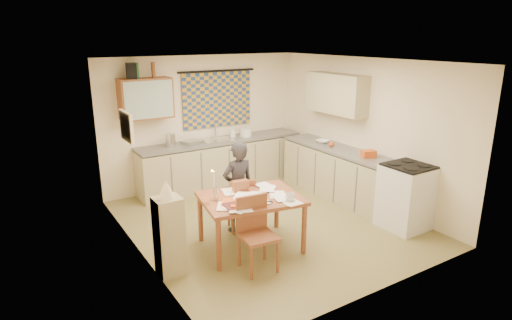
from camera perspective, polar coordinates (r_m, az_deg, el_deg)
floor at (r=6.85m, az=1.51°, el=-8.40°), size 4.00×4.50×0.02m
ceiling at (r=6.23m, az=1.68°, el=13.15°), size 4.00×4.50×0.02m
wall_back at (r=8.35m, az=-7.06°, el=5.14°), size 4.00×0.02×2.50m
wall_front at (r=4.80m, az=16.75°, el=-3.96°), size 4.00×0.02×2.50m
wall_left at (r=5.61m, az=-15.78°, el=-0.95°), size 0.02×4.50×2.50m
wall_right at (r=7.69m, az=14.18°, el=3.80°), size 0.02×4.50×2.50m
window_blind at (r=8.38m, az=-5.17°, el=8.01°), size 1.45×0.03×1.05m
curtain_rod at (r=8.30m, az=-5.20°, el=11.75°), size 1.60×0.04×0.04m
wall_cabinet at (r=7.68m, az=-14.47°, el=7.93°), size 0.90×0.34×0.70m
wall_cabinet_glass at (r=7.52m, az=-14.06°, el=7.79°), size 0.84×0.02×0.64m
upper_cabinet_right at (r=7.85m, az=10.66°, el=8.71°), size 0.34×1.30×0.70m
framed_print at (r=5.88m, az=-16.88°, el=4.30°), size 0.04×0.50×0.40m
print_canvas at (r=5.89m, az=-16.65°, el=4.33°), size 0.01×0.42×0.32m
counter_back at (r=8.37m, az=-4.56°, el=-0.40°), size 3.30×0.62×0.92m
counter_right at (r=7.70m, az=12.06°, el=-2.22°), size 0.62×2.95×0.92m
stove at (r=6.90m, az=19.35°, el=-4.61°), size 0.65×0.65×1.00m
sink at (r=8.23m, az=-5.09°, el=2.38°), size 0.61×0.53×0.10m
tap at (r=8.36m, az=-5.45°, el=3.87°), size 0.04×0.04×0.28m
dish_rack at (r=7.99m, az=-8.50°, el=2.36°), size 0.43×0.40×0.06m
kettle at (r=7.82m, az=-11.35°, el=2.59°), size 0.20×0.20×0.24m
mixing_bowl at (r=8.49m, az=-1.39°, el=3.71°), size 0.29×0.29×0.16m
soap_bottle at (r=8.39m, az=-3.18°, el=3.71°), size 0.11×0.11×0.21m
bowl at (r=8.05m, az=8.85°, el=2.46°), size 0.32×0.32×0.06m
orange_bag at (r=7.25m, az=14.78°, el=0.79°), size 0.26×0.23×0.12m
fruit_orange at (r=7.80m, az=10.03°, el=2.10°), size 0.10×0.10×0.10m
speaker at (r=7.57m, az=-16.30°, el=11.34°), size 0.19×0.23×0.26m
bottle_green at (r=7.60m, az=-15.60°, el=11.41°), size 0.08×0.08×0.26m
bottle_brown at (r=7.68m, az=-13.54°, el=11.61°), size 0.09×0.09×0.26m
dining_table at (r=5.96m, az=-0.72°, el=-8.22°), size 1.47×1.21×0.75m
chair_far at (r=6.52m, az=-1.96°, el=-7.15°), size 0.48×0.48×0.84m
chair_near at (r=5.47m, az=0.22°, el=-11.63°), size 0.47×0.47×0.94m
person at (r=6.35m, az=-2.41°, el=-3.64°), size 0.51×0.34×1.38m
shelf_stand at (r=5.38m, az=-11.49°, el=-9.96°), size 0.32×0.30×1.00m
lampshade at (r=5.14m, az=-11.87°, el=-3.84°), size 0.20×0.20×0.22m
letter_rack at (r=5.98m, az=-2.08°, el=-3.48°), size 0.23×0.13×0.16m
mug at (r=5.67m, az=4.56°, el=-4.98°), size 0.23×0.23×0.10m
magazine at (r=5.43m, az=-4.16°, el=-6.37°), size 0.27×0.32×0.03m
book at (r=5.61m, az=-4.55°, el=-5.65°), size 0.43×0.43×0.02m
orange_box at (r=5.43m, az=-2.74°, el=-6.28°), size 0.14×0.13×0.04m
eyeglasses at (r=5.61m, az=1.55°, el=-5.64°), size 0.14×0.10×0.02m
candle_holder at (r=5.68m, az=-5.39°, el=-4.54°), size 0.06×0.06×0.18m
candle at (r=5.63m, az=-5.66°, el=-2.55°), size 0.03×0.03×0.22m
candle_flame at (r=5.57m, az=-5.91°, el=-1.45°), size 0.02×0.02×0.02m
papers at (r=5.72m, az=0.23°, el=-5.15°), size 1.15×1.07×0.02m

